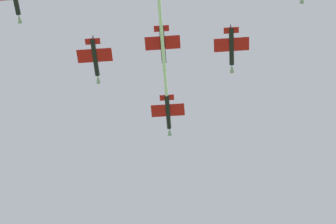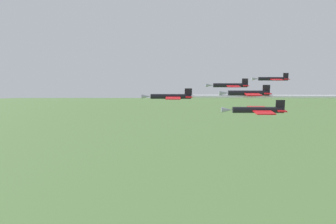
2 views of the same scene
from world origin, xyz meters
name	(u,v)px [view 2 (image 2 of 2)]	position (x,y,z in m)	size (l,w,h in m)	color
jet_lead	(230,97)	(26.67, 9.75, 127.30)	(50.94, 16.30, 2.46)	black
jet_port_inner	(257,110)	(24.77, -6.60, 127.02)	(11.85, 8.93, 2.46)	black
jet_starboard_inner	(229,85)	(33.04, 24.92, 128.26)	(11.85, 8.93, 2.46)	black
jet_port_outer	(247,93)	(30.49, 8.75, 128.16)	(11.85, 8.93, 2.46)	black
jet_center_rear	(272,79)	(52.94, 36.54, 128.71)	(11.85, 8.93, 2.46)	black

